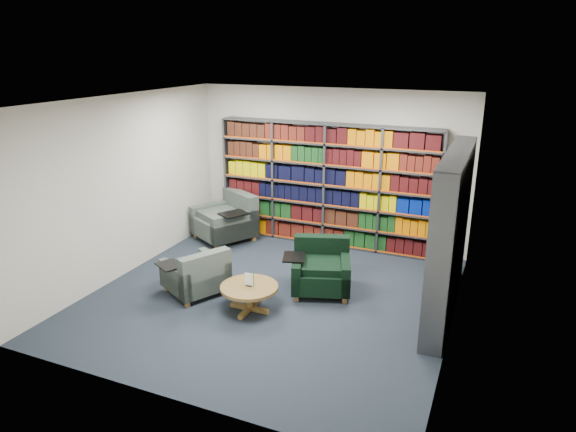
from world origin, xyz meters
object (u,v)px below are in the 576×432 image
at_px(chair_teal_left, 228,221).
at_px(chair_teal_front, 198,276).
at_px(chair_green_right, 321,270).
at_px(coffee_table, 249,291).

xyz_separation_m(chair_teal_left, chair_teal_front, (0.73, -2.21, -0.06)).
bearing_deg(chair_green_right, chair_teal_front, -151.48).
height_order(chair_teal_left, chair_green_right, chair_teal_left).
bearing_deg(coffee_table, chair_teal_front, 170.45).
height_order(chair_teal_front, coffee_table, chair_teal_front).
bearing_deg(chair_teal_front, chair_green_right, 28.52).
distance_m(chair_teal_left, coffee_table, 2.88).
height_order(chair_green_right, coffee_table, chair_green_right).
height_order(chair_green_right, chair_teal_front, chair_green_right).
relative_size(chair_green_right, coffee_table, 1.39).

